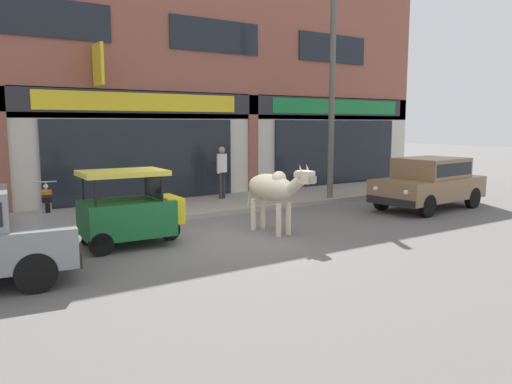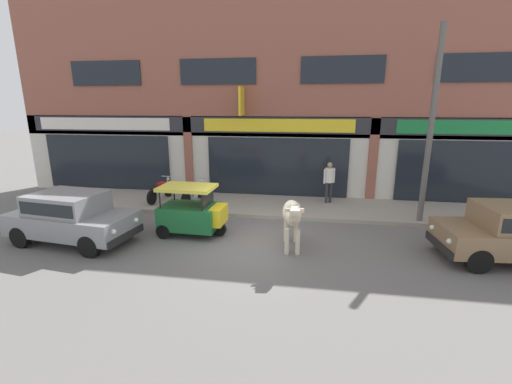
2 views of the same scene
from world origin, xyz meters
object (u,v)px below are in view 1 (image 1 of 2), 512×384
auto_rickshaw (130,213)px  motorcycle_1 (47,204)px  pedestrian (222,167)px  utility_pole (332,99)px  cow (273,188)px  car_0 (429,181)px

auto_rickshaw → motorcycle_1: bearing=108.5°
pedestrian → utility_pole: (2.92, -1.69, 2.06)m
auto_rickshaw → utility_pole: 7.84m
motorcycle_1 → pedestrian: size_ratio=1.13×
cow → auto_rickshaw: cow is taller
car_0 → pedestrian: bearing=136.0°
auto_rickshaw → pedestrian: bearing=41.6°
auto_rickshaw → utility_pole: bearing=16.1°
car_0 → utility_pole: 3.78m
cow → utility_pole: size_ratio=0.35×
motorcycle_1 → pedestrian: (5.22, 0.74, 0.60)m
cow → car_0: size_ratio=0.58×
auto_rickshaw → motorcycle_1: (-1.00, 3.00, -0.14)m
cow → auto_rickshaw: 3.14m
auto_rickshaw → pedestrian: (4.22, 3.74, 0.46)m
cow → pedestrian: size_ratio=1.34×
motorcycle_1 → auto_rickshaw: bearing=-71.5°
auto_rickshaw → utility_pole: size_ratio=0.33×
car_0 → pedestrian: pedestrian is taller
auto_rickshaw → pedestrian: pedestrian is taller
car_0 → utility_pole: bearing=120.0°
cow → motorcycle_1: (-4.05, 3.64, -0.49)m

